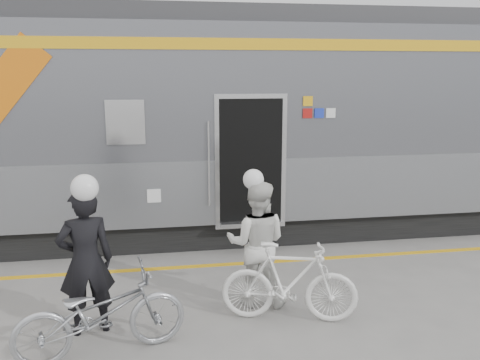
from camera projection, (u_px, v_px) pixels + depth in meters
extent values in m
plane|color=slate|center=(265.00, 330.00, 6.07)|extent=(90.00, 90.00, 0.00)
cube|color=black|center=(124.00, 219.00, 9.77)|extent=(24.00, 2.70, 0.50)
cube|color=#9EA0A5|center=(122.00, 178.00, 9.60)|extent=(24.00, 3.00, 1.10)
cube|color=slate|center=(117.00, 90.00, 9.25)|extent=(24.00, 3.00, 2.20)
cube|color=#38383A|center=(114.00, 18.00, 8.99)|extent=(24.00, 2.64, 0.30)
cube|color=gold|center=(108.00, 43.00, 7.64)|extent=(24.00, 0.02, 0.18)
cube|color=black|center=(125.00, 122.00, 7.92)|extent=(0.55, 0.02, 0.65)
cube|color=black|center=(249.00, 160.00, 8.60)|extent=(1.05, 0.45, 2.10)
cube|color=silver|center=(251.00, 163.00, 8.39)|extent=(1.20, 0.02, 2.25)
cylinder|color=silver|center=(209.00, 164.00, 8.26)|extent=(0.04, 0.04, 1.40)
cube|color=silver|center=(251.00, 223.00, 8.57)|extent=(1.05, 0.25, 0.06)
cube|color=gold|center=(308.00, 101.00, 8.33)|extent=(0.16, 0.01, 0.16)
cube|color=#A41612|center=(308.00, 113.00, 8.38)|extent=(0.16, 0.01, 0.16)
cube|color=#1B31B3|center=(319.00, 113.00, 8.41)|extent=(0.16, 0.01, 0.16)
cube|color=silver|center=(331.00, 113.00, 8.44)|extent=(0.16, 0.01, 0.16)
cube|color=silver|center=(154.00, 196.00, 8.24)|extent=(0.22, 0.01, 0.22)
cube|color=gold|center=(236.00, 264.00, 8.15)|extent=(24.00, 0.12, 0.01)
imported|color=black|center=(86.00, 262.00, 5.87)|extent=(0.72, 0.56, 1.76)
imported|color=#9FA2A7|center=(101.00, 314.00, 5.45)|extent=(1.94, 1.05, 0.97)
imported|color=silver|center=(257.00, 243.00, 6.63)|extent=(0.95, 0.83, 1.67)
imported|color=silver|center=(289.00, 282.00, 6.21)|extent=(1.75, 0.91, 1.01)
sphere|color=white|center=(80.00, 174.00, 5.65)|extent=(0.30, 0.30, 0.30)
sphere|color=white|center=(257.00, 171.00, 6.42)|extent=(0.27, 0.27, 0.27)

